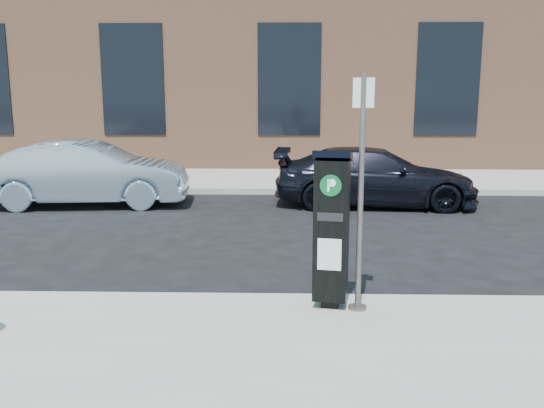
{
  "coord_description": "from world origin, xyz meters",
  "views": [
    {
      "loc": [
        -0.07,
        -6.68,
        2.56
      ],
      "look_at": [
        -0.25,
        0.5,
        1.18
      ],
      "focal_mm": 38.0,
      "sensor_mm": 36.0,
      "label": 1
    }
  ],
  "objects_px": {
    "sign_pole": "(361,196)",
    "car_dark": "(375,177)",
    "parking_kiosk": "(331,228)",
    "car_silver": "(87,173)"
  },
  "relations": [
    {
      "from": "parking_kiosk",
      "to": "car_dark",
      "type": "height_order",
      "value": "parking_kiosk"
    },
    {
      "from": "parking_kiosk",
      "to": "car_silver",
      "type": "distance_m",
      "value": 8.48
    },
    {
      "from": "sign_pole",
      "to": "car_dark",
      "type": "bearing_deg",
      "value": 100.28
    },
    {
      "from": "parking_kiosk",
      "to": "car_dark",
      "type": "bearing_deg",
      "value": 88.01
    },
    {
      "from": "parking_kiosk",
      "to": "car_dark",
      "type": "relative_size",
      "value": 0.39
    },
    {
      "from": "sign_pole",
      "to": "parking_kiosk",
      "type": "bearing_deg",
      "value": -174.31
    },
    {
      "from": "sign_pole",
      "to": "car_dark",
      "type": "distance_m",
      "value": 7.17
    },
    {
      "from": "sign_pole",
      "to": "car_dark",
      "type": "height_order",
      "value": "sign_pole"
    },
    {
      "from": "sign_pole",
      "to": "car_silver",
      "type": "distance_m",
      "value": 8.75
    },
    {
      "from": "car_dark",
      "to": "car_silver",
      "type": "bearing_deg",
      "value": 94.92
    }
  ]
}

